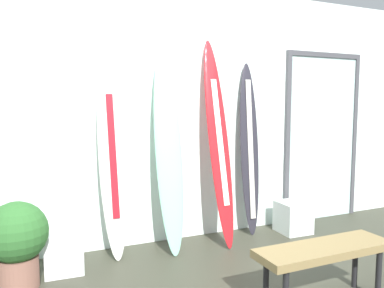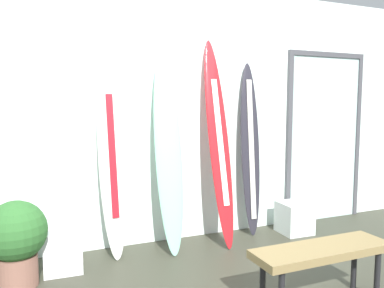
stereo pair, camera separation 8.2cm
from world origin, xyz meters
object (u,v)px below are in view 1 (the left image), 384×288
Objects in this scene: surfboard_seafoam at (168,152)px; display_block_left at (63,251)px; surfboard_ivory at (112,156)px; potted_plant at (17,239)px; bench at (325,253)px; surfboard_charcoal at (249,151)px; surfboard_crimson at (219,142)px; glass_door at (322,134)px; display_block_center at (293,217)px.

display_block_left is at bearing -173.85° from surfboard_seafoam.
surfboard_ivory reaches higher than potted_plant.
bench is (1.24, -1.58, -0.61)m from surfboard_ivory.
display_block_left is (-1.06, -0.11, -0.83)m from surfboard_seafoam.
surfboard_charcoal reaches higher than bench.
surfboard_charcoal is at bearing 15.98° from surfboard_crimson.
glass_door reaches higher than display_block_left.
glass_door reaches higher than bench.
bench is at bearing -131.40° from glass_door.
surfboard_charcoal is at bearing -173.43° from glass_door.
surfboard_crimson is 3.07× the size of potted_plant.
surfboard_ivory is 1.84× the size of bench.
display_block_center is 1.69m from bench.
surfboard_charcoal is 0.96m from display_block_center.
surfboard_ivory is at bearing 173.79° from surfboard_seafoam.
surfboard_charcoal is 1.21m from glass_door.
glass_door is at bearing 8.51° from potted_plant.
surfboard_crimson reaches higher than surfboard_ivory.
surfboard_ivory is 0.97m from display_block_left.
bench is at bearing -85.75° from surfboard_crimson.
surfboard_crimson reaches higher than surfboard_charcoal.
display_block_center is 0.17× the size of glass_door.
display_block_left is at bearing -179.20° from display_block_center.
surfboard_ivory reaches higher than display_block_left.
bench is (1.74, -1.40, 0.21)m from display_block_left.
surfboard_ivory is at bearing 19.47° from display_block_left.
surfboard_seafoam is 1.75m from display_block_center.
display_block_center is (2.60, 0.04, -0.01)m from display_block_left.
surfboard_crimson is 1.12× the size of surfboard_charcoal.
surfboard_seafoam is 1.58m from potted_plant.
potted_plant is at bearing -154.12° from display_block_left.
surfboard_crimson is 2.13m from potted_plant.
surfboard_ivory is 5.34× the size of display_block_left.
bench reaches higher than display_block_left.
surfboard_crimson is at bearing 94.25° from bench.
display_block_left is (-1.63, -0.10, -0.92)m from surfboard_crimson.
surfboard_crimson is at bearing 7.83° from potted_plant.
potted_plant is (-0.37, -0.18, 0.22)m from display_block_left.
surfboard_charcoal is 0.92× the size of glass_door.
potted_plant is (-3.67, -0.55, -0.71)m from glass_door.
surfboard_crimson is 0.51m from surfboard_charcoal.
surfboard_crimson reaches higher than display_block_left.
surfboard_ivory is 0.91× the size of surfboard_crimson.
potted_plant reaches higher than display_block_left.
potted_plant is at bearing -171.49° from glass_door.
surfboard_charcoal is 2.57m from potted_plant.
surfboard_ivory reaches higher than bench.
potted_plant is at bearing -170.56° from surfboard_charcoal.
surfboard_crimson is at bearing 3.37° from display_block_left.
display_block_left is at bearing 25.88° from potted_plant.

